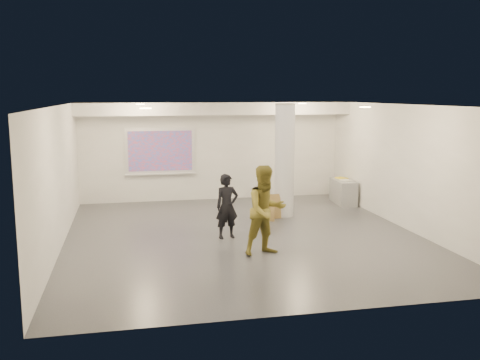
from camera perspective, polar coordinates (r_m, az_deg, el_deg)
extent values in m
cube|color=#393C42|center=(12.39, 0.38, -6.01)|extent=(8.00, 9.00, 0.01)
cube|color=white|center=(11.96, 0.40, 8.00)|extent=(8.00, 9.00, 0.01)
cube|color=silver|center=(16.48, -2.94, 3.10)|extent=(8.00, 0.01, 3.00)
cube|color=silver|center=(7.82, 7.43, -3.83)|extent=(8.00, 0.01, 3.00)
cube|color=silver|center=(11.90, -18.78, 0.25)|extent=(0.01, 9.00, 3.00)
cube|color=silver|center=(13.51, 17.22, 1.34)|extent=(0.01, 9.00, 3.00)
cube|color=silver|center=(15.85, -2.67, 7.64)|extent=(8.00, 1.10, 0.36)
cylinder|color=#E8BF7C|center=(14.19, -10.60, 7.96)|extent=(0.22, 0.22, 0.02)
cylinder|color=#E8BF7C|center=(14.96, 6.67, 8.11)|extent=(0.22, 0.22, 0.02)
cylinder|color=#E8BF7C|center=(10.19, -10.04, 7.54)|extent=(0.22, 0.22, 0.02)
cylinder|color=#E8BF7C|center=(11.24, 13.20, 7.58)|extent=(0.22, 0.22, 0.02)
cylinder|color=silver|center=(14.19, 4.77, 2.08)|extent=(0.52, 0.52, 3.00)
cube|color=silver|center=(16.26, -8.51, 3.10)|extent=(2.10, 0.06, 1.40)
cube|color=blue|center=(16.22, -8.50, 3.09)|extent=(1.90, 0.01, 1.20)
cube|color=silver|center=(16.29, -8.44, 0.63)|extent=(2.10, 0.08, 0.04)
cube|color=gray|center=(16.27, 10.96, -1.22)|extent=(0.61, 1.25, 0.71)
cube|color=white|center=(16.11, 11.23, -0.02)|extent=(0.34, 0.39, 0.02)
cube|color=yellow|center=(16.44, 10.78, 0.20)|extent=(0.34, 0.39, 0.03)
cube|color=olive|center=(14.05, 3.18, -2.85)|extent=(0.59, 0.20, 0.64)
cube|color=olive|center=(13.76, 2.74, -3.37)|extent=(0.49, 0.27, 0.51)
imported|color=black|center=(12.08, -1.39, -2.83)|extent=(0.59, 0.45, 1.47)
imported|color=olive|center=(10.84, 2.79, -3.25)|extent=(1.04, 0.90, 1.83)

